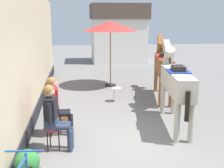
% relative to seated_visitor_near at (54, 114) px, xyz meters
% --- Properties ---
extents(ground_plane, '(40.00, 40.00, 0.00)m').
position_rel_seated_visitor_near_xyz_m(ground_plane, '(1.76, 3.16, -0.78)').
color(ground_plane, slate).
extents(pub_facade_wall, '(0.34, 14.00, 3.40)m').
position_rel_seated_visitor_near_xyz_m(pub_facade_wall, '(-0.79, 1.66, 0.76)').
color(pub_facade_wall, '#CCB793').
rests_on(pub_facade_wall, ground_plane).
extents(distant_cottage, '(3.40, 2.60, 3.50)m').
position_rel_seated_visitor_near_xyz_m(distant_cottage, '(3.16, 12.06, 1.02)').
color(distant_cottage, silver).
rests_on(distant_cottage, ground_plane).
extents(seated_visitor_near, '(0.61, 0.49, 1.39)m').
position_rel_seated_visitor_near_xyz_m(seated_visitor_near, '(0.00, 0.00, 0.00)').
color(seated_visitor_near, red).
rests_on(seated_visitor_near, ground_plane).
extents(seated_visitor_far, '(0.61, 0.49, 1.39)m').
position_rel_seated_visitor_near_xyz_m(seated_visitor_far, '(-0.00, 0.79, 0.00)').
color(seated_visitor_far, red).
rests_on(seated_visitor_far, ground_plane).
extents(saddled_horse_near, '(0.75, 2.99, 2.06)m').
position_rel_seated_visitor_near_xyz_m(saddled_horse_near, '(2.92, 1.09, 0.38)').
color(saddled_horse_near, '#B2A899').
rests_on(saddled_horse_near, ground_plane).
extents(saddled_horse_far, '(0.89, 2.96, 2.06)m').
position_rel_seated_visitor_near_xyz_m(saddled_horse_far, '(3.39, 3.60, 0.38)').
color(saddled_horse_far, brown).
rests_on(saddled_horse_far, ground_plane).
extents(flower_planter_near, '(0.43, 0.43, 0.64)m').
position_rel_seated_visitor_near_xyz_m(flower_planter_near, '(-0.35, -1.30, -0.44)').
color(flower_planter_near, '#4C4C51').
rests_on(flower_planter_near, ground_plane).
extents(cafe_parasol, '(2.10, 2.10, 2.58)m').
position_rel_seated_visitor_near_xyz_m(cafe_parasol, '(1.84, 5.51, 1.59)').
color(cafe_parasol, black).
rests_on(cafe_parasol, ground_plane).
extents(spare_stool_white, '(0.32, 0.32, 0.46)m').
position_rel_seated_visitor_near_xyz_m(spare_stool_white, '(1.76, 3.32, -0.38)').
color(spare_stool_white, white).
rests_on(spare_stool_white, ground_plane).
extents(satchel_bag, '(0.30, 0.25, 0.20)m').
position_rel_seated_visitor_near_xyz_m(satchel_bag, '(0.15, 1.49, -0.68)').
color(satchel_bag, brown).
rests_on(satchel_bag, ground_plane).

